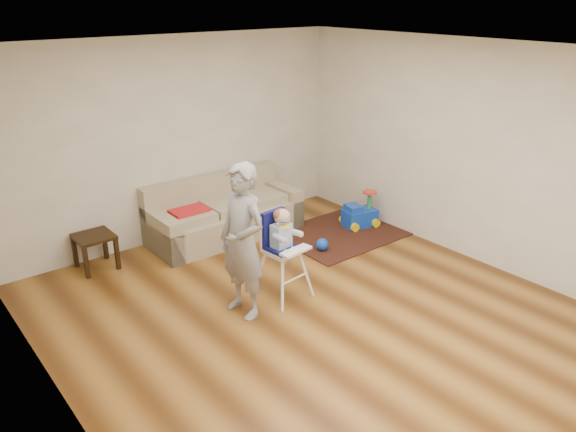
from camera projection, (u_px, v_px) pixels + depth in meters
ground at (312, 314)px, 5.96m from camera, size 5.50×5.50×0.00m
room_envelope at (280, 132)px, 5.64m from camera, size 5.04×5.52×2.72m
sofa at (225, 209)px, 7.71m from camera, size 2.12×0.88×0.82m
side_table at (96, 252)px, 6.88m from camera, size 0.44×0.44×0.44m
area_rug at (343, 232)px, 7.96m from camera, size 1.77×1.33×0.01m
ride_on_toy at (360, 209)px, 8.09m from camera, size 0.53×0.43×0.51m
toy_ball at (322, 244)px, 7.37m from camera, size 0.17×0.17×0.17m
high_chair at (282, 255)px, 6.15m from camera, size 0.54×0.54×1.05m
adult at (242, 242)px, 5.70m from camera, size 0.45×0.64×1.65m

